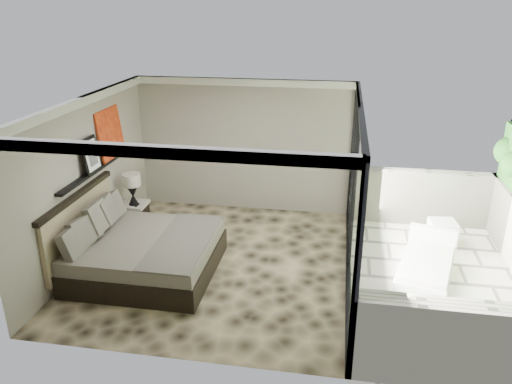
% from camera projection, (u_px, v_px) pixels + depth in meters
% --- Properties ---
extents(floor, '(5.00, 5.00, 0.00)m').
position_uv_depth(floor, '(217.00, 263.00, 8.66)').
color(floor, black).
rests_on(floor, ground).
extents(ceiling, '(4.50, 5.00, 0.02)m').
position_uv_depth(ceiling, '(212.00, 103.00, 7.65)').
color(ceiling, silver).
rests_on(ceiling, back_wall).
extents(back_wall, '(4.50, 0.02, 2.80)m').
position_uv_depth(back_wall, '(244.00, 146.00, 10.44)').
color(back_wall, gray).
rests_on(back_wall, floor).
extents(left_wall, '(0.02, 5.00, 2.80)m').
position_uv_depth(left_wall, '(87.00, 180.00, 8.51)').
color(left_wall, gray).
rests_on(left_wall, floor).
extents(glass_wall, '(0.08, 5.00, 2.80)m').
position_uv_depth(glass_wall, '(354.00, 196.00, 7.79)').
color(glass_wall, white).
rests_on(glass_wall, floor).
extents(terrace_slab, '(3.00, 5.00, 0.12)m').
position_uv_depth(terrace_slab, '(442.00, 285.00, 8.09)').
color(terrace_slab, beige).
rests_on(terrace_slab, ground).
extents(picture_ledge, '(0.12, 2.20, 0.05)m').
position_uv_depth(picture_ledge, '(92.00, 172.00, 8.55)').
color(picture_ledge, black).
rests_on(picture_ledge, left_wall).
extents(bed, '(2.29, 2.21, 1.27)m').
position_uv_depth(bed, '(140.00, 251.00, 8.28)').
color(bed, black).
rests_on(bed, floor).
extents(nightstand, '(0.64, 0.64, 0.51)m').
position_uv_depth(nightstand, '(135.00, 216.00, 9.92)').
color(nightstand, black).
rests_on(nightstand, floor).
extents(table_lamp, '(0.35, 0.35, 0.63)m').
position_uv_depth(table_lamp, '(132.00, 185.00, 9.62)').
color(table_lamp, black).
rests_on(table_lamp, nightstand).
extents(abstract_canvas, '(0.13, 0.90, 0.90)m').
position_uv_depth(abstract_canvas, '(110.00, 133.00, 9.15)').
color(abstract_canvas, red).
rests_on(abstract_canvas, picture_ledge).
extents(framed_print, '(0.11, 0.50, 0.60)m').
position_uv_depth(framed_print, '(91.00, 155.00, 8.38)').
color(framed_print, black).
rests_on(framed_print, picture_ledge).
extents(ottoman, '(0.51, 0.51, 0.46)m').
position_uv_depth(ottoman, '(442.00, 233.00, 9.23)').
color(ottoman, silver).
rests_on(ottoman, terrace_slab).
extents(lounger, '(1.17, 1.73, 0.62)m').
position_uv_depth(lounger, '(426.00, 267.00, 8.14)').
color(lounger, silver).
rests_on(lounger, terrace_slab).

